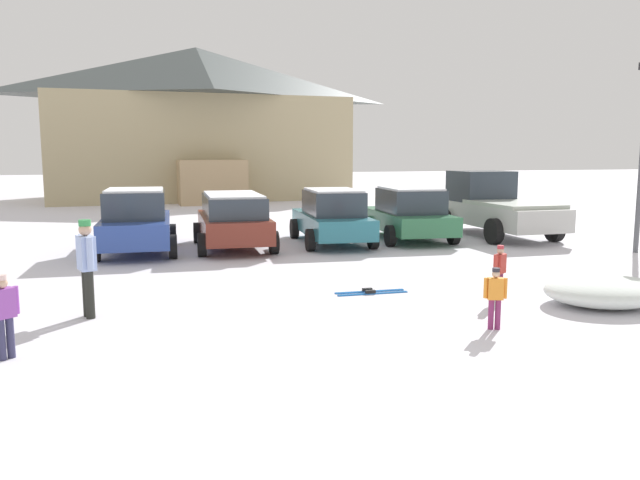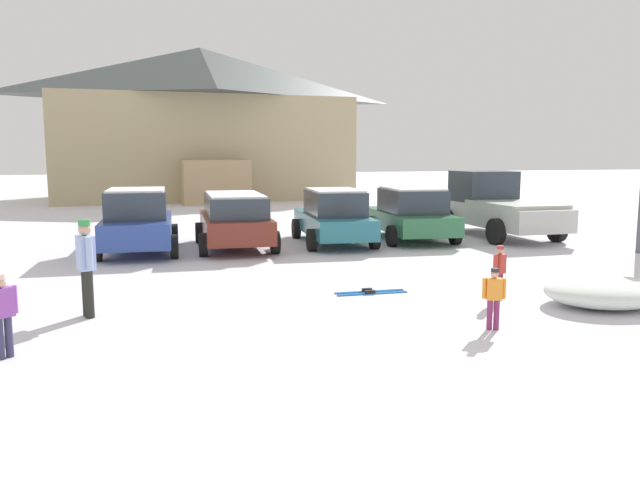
{
  "view_description": "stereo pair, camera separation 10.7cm",
  "coord_description": "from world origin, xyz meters",
  "views": [
    {
      "loc": [
        -2.46,
        -6.16,
        2.78
      ],
      "look_at": [
        1.14,
        6.23,
        0.97
      ],
      "focal_mm": 35.0,
      "sensor_mm": 36.0,
      "label": 1
    },
    {
      "loc": [
        -2.36,
        -6.19,
        2.78
      ],
      "look_at": [
        1.14,
        6.23,
        0.97
      ],
      "focal_mm": 35.0,
      "sensor_mm": 36.0,
      "label": 2
    }
  ],
  "objects": [
    {
      "name": "ground",
      "position": [
        0.0,
        0.0,
        0.0
      ],
      "size": [
        160.0,
        160.0,
        0.0
      ],
      "primitive_type": "plane",
      "color": "silver"
    },
    {
      "name": "ski_lodge",
      "position": [
        1.16,
        33.16,
        4.61
      ],
      "size": [
        17.97,
        11.32,
        9.08
      ],
      "color": "tan",
      "rests_on": "ground"
    },
    {
      "name": "parked_blue_hatchback",
      "position": [
        -2.57,
        11.8,
        0.89
      ],
      "size": [
        2.31,
        4.22,
        1.8
      ],
      "color": "#2C479A",
      "rests_on": "ground"
    },
    {
      "name": "parked_maroon_van",
      "position": [
        0.14,
        11.89,
        0.87
      ],
      "size": [
        2.32,
        4.33,
        1.61
      ],
      "color": "maroon",
      "rests_on": "ground"
    },
    {
      "name": "parked_teal_hatchback",
      "position": [
        3.19,
        11.96,
        0.84
      ],
      "size": [
        2.32,
        4.53,
        1.69
      ],
      "color": "teal",
      "rests_on": "ground"
    },
    {
      "name": "parked_green_coupe",
      "position": [
        5.81,
        12.15,
        0.85
      ],
      "size": [
        2.52,
        4.55,
        1.69
      ],
      "color": "#2F6F47",
      "rests_on": "ground"
    },
    {
      "name": "pickup_truck",
      "position": [
        8.99,
        12.33,
        0.99
      ],
      "size": [
        2.44,
        5.43,
        2.15
      ],
      "color": "beige",
      "rests_on": "ground"
    },
    {
      "name": "skier_adult_in_blue_parka",
      "position": [
        -3.35,
        4.85,
        0.94
      ],
      "size": [
        0.35,
        0.6,
        1.67
      ],
      "color": "#252621",
      "rests_on": "ground"
    },
    {
      "name": "skier_child_in_orange_jacket",
      "position": [
        2.87,
        2.28,
        0.56
      ],
      "size": [
        0.35,
        0.21,
        0.99
      ],
      "color": "#7B2958",
      "rests_on": "ground"
    },
    {
      "name": "skier_child_in_purple_jacket",
      "position": [
        -4.27,
        2.86,
        0.66
      ],
      "size": [
        0.35,
        0.31,
        1.16
      ],
      "color": "#353456",
      "rests_on": "ground"
    },
    {
      "name": "skier_child_in_red_jacket",
      "position": [
        4.05,
        4.03,
        0.59
      ],
      "size": [
        0.34,
        0.26,
        1.05
      ],
      "color": "#7D3052",
      "rests_on": "ground"
    },
    {
      "name": "pair_of_skis",
      "position": [
        1.9,
        5.24,
        0.02
      ],
      "size": [
        1.45,
        0.33,
        0.08
      ],
      "color": "blue",
      "rests_on": "ground"
    },
    {
      "name": "plowed_snow_pile",
      "position": [
        5.7,
        3.12,
        0.26
      ],
      "size": [
        2.31,
        1.85,
        0.52
      ],
      "primitive_type": "ellipsoid",
      "color": "white",
      "rests_on": "ground"
    }
  ]
}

